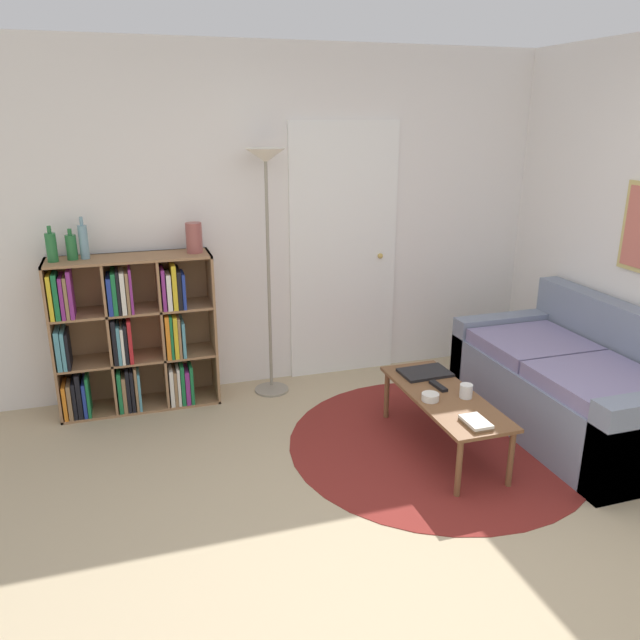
# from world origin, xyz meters

# --- Properties ---
(ground_plane) EXTENTS (14.00, 14.00, 0.00)m
(ground_plane) POSITION_xyz_m (0.00, 0.00, 0.00)
(ground_plane) COLOR tan
(wall_back) EXTENTS (7.14, 0.11, 2.60)m
(wall_back) POSITION_xyz_m (0.02, 2.46, 1.29)
(wall_back) COLOR silver
(wall_back) RESTS_ON ground_plane
(wall_right) EXTENTS (0.08, 5.44, 2.60)m
(wall_right) POSITION_xyz_m (2.09, 1.22, 1.30)
(wall_right) COLOR silver
(wall_right) RESTS_ON ground_plane
(rug) EXTENTS (1.98, 1.98, 0.01)m
(rug) POSITION_xyz_m (0.63, 1.06, 0.00)
(rug) COLOR maroon
(rug) RESTS_ON ground_plane
(bookshelf) EXTENTS (1.14, 0.34, 1.14)m
(bookshelf) POSITION_xyz_m (-1.26, 2.25, 0.55)
(bookshelf) COLOR #936B47
(bookshelf) RESTS_ON ground_plane
(floor_lamp) EXTENTS (0.29, 0.29, 1.87)m
(floor_lamp) POSITION_xyz_m (-0.23, 2.21, 1.55)
(floor_lamp) COLOR gray
(floor_lamp) RESTS_ON ground_plane
(couch) EXTENTS (0.91, 1.69, 0.86)m
(couch) POSITION_xyz_m (1.66, 0.98, 0.30)
(couch) COLOR gray
(couch) RESTS_ON ground_plane
(coffee_table) EXTENTS (0.42, 1.11, 0.39)m
(coffee_table) POSITION_xyz_m (0.62, 0.99, 0.34)
(coffee_table) COLOR brown
(coffee_table) RESTS_ON ground_plane
(laptop) EXTENTS (0.34, 0.24, 0.02)m
(laptop) POSITION_xyz_m (0.66, 1.33, 0.40)
(laptop) COLOR black
(laptop) RESTS_ON coffee_table
(bowl) EXTENTS (0.11, 0.11, 0.05)m
(bowl) POSITION_xyz_m (0.50, 0.94, 0.41)
(bowl) COLOR silver
(bowl) RESTS_ON coffee_table
(book_stack_on_table) EXTENTS (0.13, 0.19, 0.03)m
(book_stack_on_table) POSITION_xyz_m (0.60, 0.57, 0.40)
(book_stack_on_table) COLOR olive
(book_stack_on_table) RESTS_ON coffee_table
(cup) EXTENTS (0.08, 0.08, 0.09)m
(cup) POSITION_xyz_m (0.73, 0.91, 0.43)
(cup) COLOR white
(cup) RESTS_ON coffee_table
(remote) EXTENTS (0.06, 0.17, 0.02)m
(remote) POSITION_xyz_m (0.64, 1.10, 0.40)
(remote) COLOR black
(remote) RESTS_ON coffee_table
(bottle_left) EXTENTS (0.07, 0.07, 0.24)m
(bottle_left) POSITION_xyz_m (-1.71, 2.24, 1.24)
(bottle_left) COLOR #236633
(bottle_left) RESTS_ON bookshelf
(bottle_middle) EXTENTS (0.07, 0.07, 0.21)m
(bottle_middle) POSITION_xyz_m (-1.59, 2.27, 1.23)
(bottle_middle) COLOR #236633
(bottle_middle) RESTS_ON bookshelf
(bottle_right) EXTENTS (0.06, 0.06, 0.29)m
(bottle_right) POSITION_xyz_m (-1.51, 2.27, 1.26)
(bottle_right) COLOR #6B93A3
(bottle_right) RESTS_ON bookshelf
(vase_on_shelf) EXTENTS (0.12, 0.12, 0.22)m
(vase_on_shelf) POSITION_xyz_m (-0.76, 2.25, 1.25)
(vase_on_shelf) COLOR #934C47
(vase_on_shelf) RESTS_ON bookshelf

